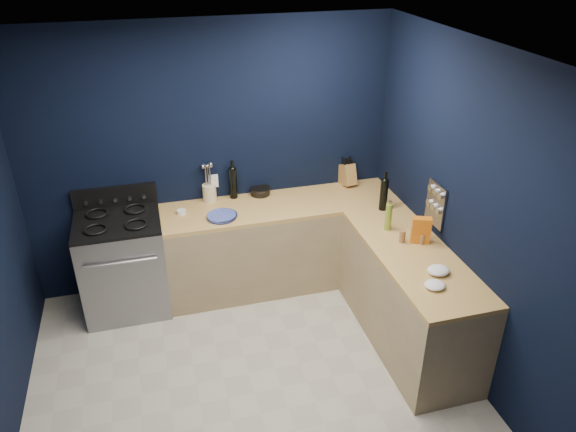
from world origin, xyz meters
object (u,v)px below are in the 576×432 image
object	(u,v)px
gas_range	(124,266)
plate_stack	(222,216)
utensil_crock	(210,193)
knife_block	(347,174)
crouton_bag	(421,230)

from	to	relation	value
gas_range	plate_stack	size ratio (longest dim) A/B	3.45
utensil_crock	knife_block	bearing A→B (deg)	0.00
plate_stack	utensil_crock	distance (m)	0.39
utensil_crock	knife_block	size ratio (longest dim) A/B	0.76
utensil_crock	crouton_bag	xyz separation A→B (m)	(1.61, -1.25, 0.03)
plate_stack	knife_block	distance (m)	1.42
plate_stack	crouton_bag	distance (m)	1.79
gas_range	knife_block	xyz separation A→B (m)	(2.30, 0.27, 0.55)
gas_range	utensil_crock	size ratio (longest dim) A/B	5.51
plate_stack	crouton_bag	size ratio (longest dim) A/B	1.15
gas_range	utensil_crock	world-z (taller)	utensil_crock
gas_range	knife_block	bearing A→B (deg)	6.70
utensil_crock	knife_block	distance (m)	1.42
gas_range	knife_block	distance (m)	2.38
gas_range	crouton_bag	distance (m)	2.73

